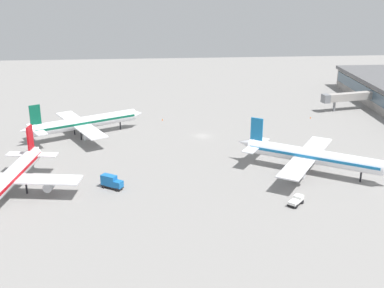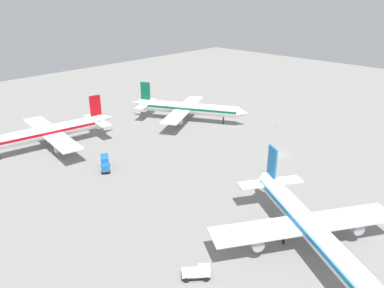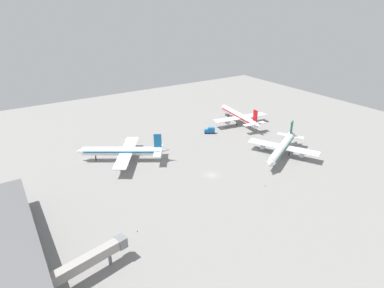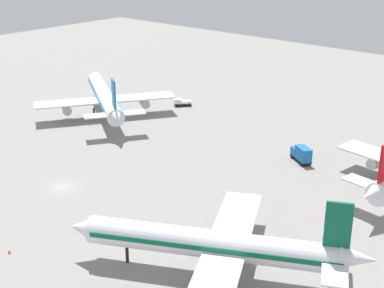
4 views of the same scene
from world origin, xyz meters
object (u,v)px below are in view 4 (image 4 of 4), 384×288
at_px(airplane_distant, 105,97).
at_px(safety_cone_near_gate, 9,252).
at_px(airplane_taxiing, 217,245).
at_px(catering_truck, 302,154).
at_px(pushback_tractor, 182,102).

distance_m(airplane_distant, safety_cone_near_gate, 62.95).
xyz_separation_m(airplane_taxiing, catering_truck, (-40.84, -11.37, -2.81)).
bearing_deg(catering_truck, airplane_taxiing, 138.16).
height_order(airplane_distant, catering_truck, airplane_distant).
height_order(catering_truck, safety_cone_near_gate, catering_truck).
bearing_deg(airplane_taxiing, safety_cone_near_gate, 3.55).
distance_m(catering_truck, safety_cone_near_gate, 57.71).
bearing_deg(pushback_tractor, safety_cone_near_gate, 65.42).
bearing_deg(airplane_distant, safety_cone_near_gate, 159.38).
relative_size(airplane_taxiing, safety_cone_near_gate, 62.54).
distance_m(airplane_taxiing, catering_truck, 42.48).
xyz_separation_m(pushback_tractor, catering_truck, (12.26, 42.62, 0.73)).
bearing_deg(pushback_tractor, catering_truck, 116.49).
bearing_deg(airplane_distant, catering_truck, -141.07).
bearing_deg(airplane_distant, pushback_tractor, -83.55).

